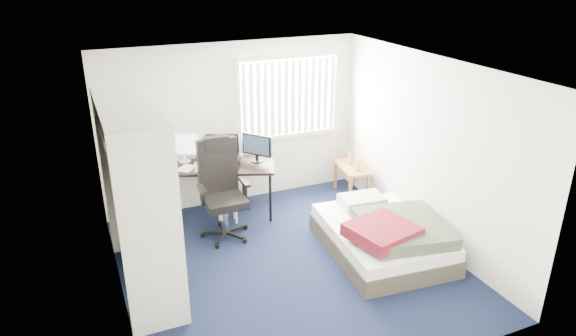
% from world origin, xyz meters
% --- Properties ---
extents(ground, '(4.20, 4.20, 0.00)m').
position_xyz_m(ground, '(0.00, 0.00, 0.00)').
color(ground, black).
rests_on(ground, ground).
extents(room_shell, '(4.20, 4.20, 4.20)m').
position_xyz_m(room_shell, '(0.00, 0.00, 1.51)').
color(room_shell, silver).
rests_on(room_shell, ground).
extents(window_assembly, '(1.72, 0.09, 1.32)m').
position_xyz_m(window_assembly, '(0.90, 2.04, 1.60)').
color(window_assembly, white).
rests_on(window_assembly, ground).
extents(closet, '(0.64, 1.84, 2.22)m').
position_xyz_m(closet, '(-1.67, 0.27, 1.35)').
color(closet, beige).
rests_on(closet, ground).
extents(desk, '(1.78, 1.28, 1.26)m').
position_xyz_m(desk, '(-0.35, 1.75, 0.82)').
color(desk, black).
rests_on(desk, ground).
extents(office_chair, '(0.67, 0.66, 1.39)m').
position_xyz_m(office_chair, '(-0.51, 1.10, 0.54)').
color(office_chair, black).
rests_on(office_chair, ground).
extents(footstool, '(0.32, 0.27, 0.24)m').
position_xyz_m(footstool, '(-0.36, 1.40, 0.19)').
color(footstool, white).
rests_on(footstool, ground).
extents(nightstand, '(0.49, 0.81, 0.70)m').
position_xyz_m(nightstand, '(1.75, 1.46, 0.46)').
color(nightstand, brown).
rests_on(nightstand, ground).
extents(bed, '(1.50, 1.90, 0.60)m').
position_xyz_m(bed, '(1.26, -0.24, 0.26)').
color(bed, '#3A3429').
rests_on(bed, ground).
extents(pine_box, '(0.49, 0.41, 0.32)m').
position_xyz_m(pine_box, '(-1.65, -0.27, 0.16)').
color(pine_box, tan).
rests_on(pine_box, ground).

